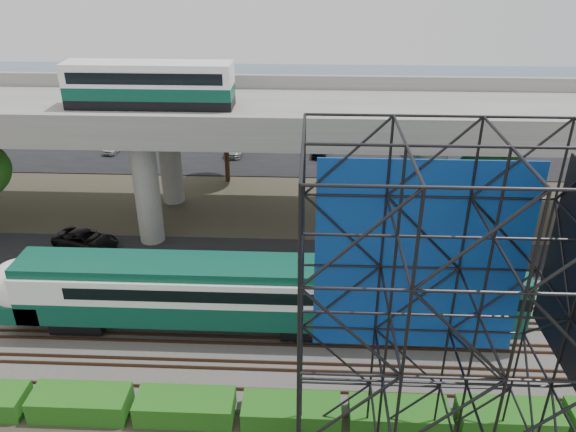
{
  "coord_description": "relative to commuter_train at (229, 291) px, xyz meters",
  "views": [
    {
      "loc": [
        1.71,
        -23.57,
        20.5
      ],
      "look_at": [
        0.38,
        6.0,
        5.55
      ],
      "focal_mm": 35.0,
      "sensor_mm": 36.0,
      "label": 1
    }
  ],
  "objects": [
    {
      "name": "suv",
      "position": [
        -11.77,
        9.06,
        -2.14
      ],
      "size": [
        5.18,
        3.44,
        1.32
      ],
      "primitive_type": "imported",
      "rotation": [
        0.0,
        0.0,
        1.29
      ],
      "color": "black",
      "rests_on": "service_road"
    },
    {
      "name": "scaffold_tower",
      "position": [
        8.65,
        -9.98,
        4.59
      ],
      "size": [
        9.36,
        6.36,
        15.0
      ],
      "color": "black",
      "rests_on": "ground"
    },
    {
      "name": "parking_lot",
      "position": [
        2.68,
        32.0,
        -2.84
      ],
      "size": [
        90.0,
        18.0,
        0.08
      ],
      "primitive_type": "cube",
      "color": "black",
      "rests_on": "ground"
    },
    {
      "name": "ballast_bed",
      "position": [
        2.68,
        0.0,
        -2.78
      ],
      "size": [
        90.0,
        12.0,
        0.2
      ],
      "primitive_type": "cube",
      "color": "slate",
      "rests_on": "ground"
    },
    {
      "name": "service_road",
      "position": [
        2.68,
        8.5,
        -2.84
      ],
      "size": [
        90.0,
        5.0,
        0.08
      ],
      "primitive_type": "cube",
      "color": "black",
      "rests_on": "ground"
    },
    {
      "name": "commuter_train",
      "position": [
        0.0,
        0.0,
        0.0
      ],
      "size": [
        29.3,
        3.06,
        4.3
      ],
      "color": "black",
      "rests_on": "rail_tracks"
    },
    {
      "name": "trees",
      "position": [
        -1.98,
        14.17,
        2.69
      ],
      "size": [
        40.94,
        16.94,
        7.69
      ],
      "color": "#382314",
      "rests_on": "ground"
    },
    {
      "name": "overpass",
      "position": [
        1.95,
        14.0,
        5.33
      ],
      "size": [
        80.0,
        12.0,
        12.4
      ],
      "color": "#9E9B93",
      "rests_on": "ground"
    },
    {
      "name": "harbor_water",
      "position": [
        2.68,
        54.0,
        -2.87
      ],
      "size": [
        140.0,
        40.0,
        0.03
      ],
      "primitive_type": "cube",
      "color": "#42596D",
      "rests_on": "ground"
    },
    {
      "name": "hedge_strip",
      "position": [
        3.69,
        -6.3,
        -2.32
      ],
      "size": [
        34.6,
        1.8,
        1.2
      ],
      "color": "#175613",
      "rests_on": "ground"
    },
    {
      "name": "rail_tracks",
      "position": [
        2.68,
        -0.0,
        -2.6
      ],
      "size": [
        90.0,
        9.52,
        0.16
      ],
      "color": "#472D1E",
      "rests_on": "ballast_bed"
    },
    {
      "name": "parked_cars",
      "position": [
        3.63,
        31.86,
        -2.19
      ],
      "size": [
        37.35,
        9.56,
        1.31
      ],
      "color": "silver",
      "rests_on": "parking_lot"
    },
    {
      "name": "ground",
      "position": [
        2.68,
        -2.0,
        -2.88
      ],
      "size": [
        140.0,
        140.0,
        0.0
      ],
      "primitive_type": "plane",
      "color": "#474233",
      "rests_on": "ground"
    }
  ]
}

